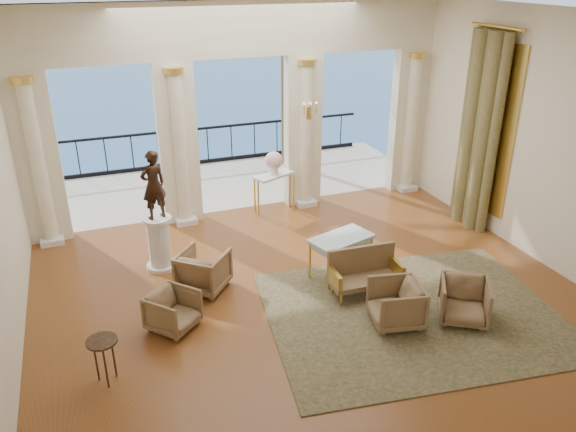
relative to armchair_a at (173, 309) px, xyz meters
name	(u,v)px	position (x,y,z in m)	size (l,w,h in m)	color
floor	(311,295)	(2.33, 0.10, -0.34)	(9.00, 9.00, 0.00)	#532F13
room_walls	(348,152)	(2.33, -1.01, 2.54)	(9.00, 9.00, 9.00)	white
arcade	(242,97)	(2.33, 3.93, 2.24)	(9.00, 0.56, 4.50)	beige
terrace	(223,183)	(2.33, 5.90, -0.39)	(10.00, 3.60, 0.10)	beige
balustrade	(208,149)	(2.33, 7.50, 0.07)	(9.00, 0.06, 1.03)	black
palm_tree	(285,9)	(4.33, 6.70, 3.75)	(2.00, 2.00, 4.50)	#4C3823
sea	(102,71)	(2.33, 60.10, -6.34)	(160.00, 160.00, 0.00)	#295E99
curtain	(479,132)	(6.62, 1.60, 1.68)	(0.33, 1.40, 4.09)	brown
window_frame	(487,127)	(6.80, 1.60, 1.76)	(0.04, 1.60, 3.40)	gold
wall_sconce	(309,112)	(3.73, 3.61, 1.89)	(0.30, 0.11, 0.33)	gold
rug	(412,314)	(3.63, -0.99, -0.33)	(4.57, 3.56, 0.02)	#35381D
armchair_a	(173,309)	(0.00, 0.00, 0.00)	(0.66, 0.62, 0.68)	#4F3C21
armchair_b	(464,299)	(4.28, -1.39, 0.03)	(0.73, 0.68, 0.75)	#4F3C21
armchair_c	(396,302)	(3.24, -1.10, 0.04)	(0.75, 0.70, 0.77)	#4F3C21
armchair_d	(203,269)	(0.70, 0.96, 0.05)	(0.76, 0.71, 0.78)	#4F3C21
settee	(364,271)	(3.21, -0.11, 0.06)	(1.24, 0.59, 0.80)	#4F3C21
game_table	(341,241)	(3.09, 0.55, 0.34)	(1.24, 0.90, 0.76)	silver
pedestal	(160,244)	(0.12, 1.96, 0.15)	(0.55, 0.55, 1.01)	silver
statue	(153,185)	(0.12, 1.96, 1.29)	(0.45, 0.30, 1.24)	black
console_table	(274,181)	(2.93, 3.65, 0.40)	(1.00, 0.70, 0.89)	silver
urn	(274,162)	(2.93, 3.65, 0.84)	(0.39, 0.39, 0.52)	white
side_table	(103,346)	(-1.06, -0.90, 0.23)	(0.41, 0.41, 0.67)	black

